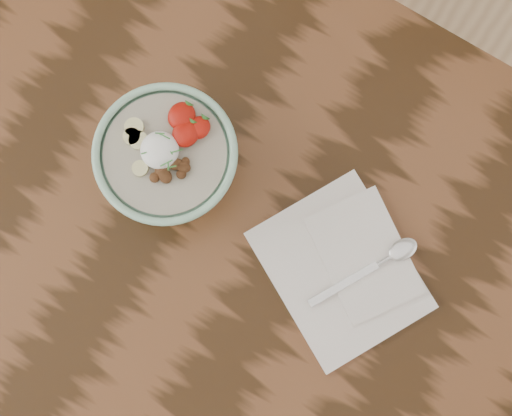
% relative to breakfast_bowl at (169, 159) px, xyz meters
% --- Properties ---
extents(table, '(1.60, 0.90, 0.75)m').
position_rel_breakfast_bowl_xyz_m(table, '(0.01, -0.06, -0.16)').
color(table, black).
rests_on(table, ground).
extents(breakfast_bowl, '(0.19, 0.19, 0.13)m').
position_rel_breakfast_bowl_xyz_m(breakfast_bowl, '(0.00, 0.00, 0.00)').
color(breakfast_bowl, '#93C6A8').
rests_on(breakfast_bowl, table).
extents(napkin, '(0.29, 0.27, 0.01)m').
position_rel_breakfast_bowl_xyz_m(napkin, '(0.29, 0.01, -0.06)').
color(napkin, white).
rests_on(napkin, table).
extents(spoon, '(0.10, 0.16, 0.01)m').
position_rel_breakfast_bowl_xyz_m(spoon, '(0.33, 0.05, -0.05)').
color(spoon, silver).
rests_on(spoon, napkin).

